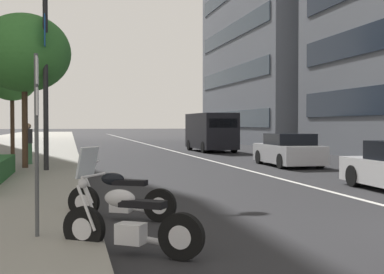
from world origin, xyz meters
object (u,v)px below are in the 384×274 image
(motorcycle_by_sign_pole, at_px, (128,223))
(street_tree_far_plaza, at_px, (24,53))
(car_following_behind, at_px, (288,151))
(street_lamp_with_banners, at_px, (54,25))
(delivery_van_ahead, at_px, (211,131))
(parking_sign_by_curb, at_px, (37,122))
(street_tree_near_plaza_corner, at_px, (12,80))
(pedestrian_on_plaza, at_px, (28,143))
(motorcycle_under_tarp, at_px, (120,198))

(motorcycle_by_sign_pole, xyz_separation_m, street_tree_far_plaza, (13.37, 2.42, 4.03))
(car_following_behind, relative_size, street_lamp_with_banners, 0.48)
(street_tree_far_plaza, bearing_deg, delivery_van_ahead, -41.02)
(parking_sign_by_curb, bearing_deg, car_following_behind, -37.03)
(street_lamp_with_banners, bearing_deg, parking_sign_by_curb, -179.76)
(street_tree_near_plaza_corner, distance_m, pedestrian_on_plaza, 7.85)
(motorcycle_under_tarp, xyz_separation_m, street_tree_far_plaza, (10.73, 2.56, 4.06))
(motorcycle_under_tarp, bearing_deg, delivery_van_ahead, -81.13)
(street_tree_far_plaza, bearing_deg, street_lamp_with_banners, -138.03)
(car_following_behind, relative_size, street_tree_far_plaza, 0.72)
(motorcycle_by_sign_pole, relative_size, car_following_behind, 0.43)
(car_following_behind, xyz_separation_m, street_tree_far_plaza, (-0.15, 10.78, 3.82))
(street_tree_near_plaza_corner, bearing_deg, motorcycle_under_tarp, -168.73)
(street_lamp_with_banners, height_order, street_tree_far_plaza, street_lamp_with_banners)
(street_lamp_with_banners, bearing_deg, car_following_behind, -81.70)
(car_following_behind, relative_size, parking_sign_by_curb, 1.57)
(street_tree_far_plaza, xyz_separation_m, street_tree_near_plaza_corner, (8.96, 1.37, -0.32))
(motorcycle_by_sign_pole, relative_size, parking_sign_by_curb, 0.68)
(parking_sign_by_curb, relative_size, street_lamp_with_banners, 0.31)
(street_tree_near_plaza_corner, bearing_deg, motorcycle_by_sign_pole, -170.37)
(street_lamp_with_banners, xyz_separation_m, pedestrian_on_plaza, (3.16, 1.15, -4.34))
(parking_sign_by_curb, height_order, pedestrian_on_plaza, parking_sign_by_curb)
(motorcycle_under_tarp, relative_size, street_tree_near_plaza_corner, 0.38)
(motorcycle_by_sign_pole, height_order, street_tree_near_plaza_corner, street_tree_near_plaza_corner)
(car_following_behind, distance_m, street_lamp_with_banners, 10.82)
(delivery_van_ahead, distance_m, pedestrian_on_plaza, 14.92)
(motorcycle_under_tarp, height_order, street_tree_near_plaza_corner, street_tree_near_plaza_corner)
(street_tree_near_plaza_corner, bearing_deg, pedestrian_on_plaza, -169.21)
(delivery_van_ahead, distance_m, street_tree_near_plaza_corner, 12.81)
(motorcycle_by_sign_pole, bearing_deg, motorcycle_under_tarp, -58.62)
(car_following_behind, height_order, street_lamp_with_banners, street_lamp_with_banners)
(parking_sign_by_curb, distance_m, street_lamp_with_banners, 11.85)
(motorcycle_under_tarp, distance_m, delivery_van_ahead, 24.41)
(street_tree_far_plaza, relative_size, street_tree_near_plaza_corner, 1.13)
(motorcycle_by_sign_pole, xyz_separation_m, parking_sign_by_curb, (0.80, 1.24, 1.38))
(car_following_behind, xyz_separation_m, street_tree_near_plaza_corner, (8.81, 12.15, 3.50))
(motorcycle_by_sign_pole, bearing_deg, pedestrian_on_plaza, -46.62)
(motorcycle_by_sign_pole, xyz_separation_m, car_following_behind, (13.52, -8.36, 0.22))
(motorcycle_under_tarp, relative_size, parking_sign_by_curb, 0.73)
(motorcycle_under_tarp, distance_m, street_tree_near_plaza_corner, 20.41)
(delivery_van_ahead, relative_size, pedestrian_on_plaza, 3.18)
(street_lamp_with_banners, bearing_deg, delivery_van_ahead, -35.18)
(motorcycle_by_sign_pole, distance_m, street_tree_far_plaza, 14.17)
(delivery_van_ahead, relative_size, street_tree_near_plaza_corner, 1.04)
(motorcycle_by_sign_pole, distance_m, street_lamp_with_banners, 13.13)
(motorcycle_by_sign_pole, bearing_deg, delivery_van_ahead, -73.55)
(car_following_behind, xyz_separation_m, delivery_van_ahead, (12.13, 0.10, 0.69))
(delivery_van_ahead, xyz_separation_m, street_tree_near_plaza_corner, (-3.32, 12.05, 2.81))
(street_tree_far_plaza, bearing_deg, motorcycle_under_tarp, -166.59)
(pedestrian_on_plaza, bearing_deg, parking_sign_by_curb, 79.16)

